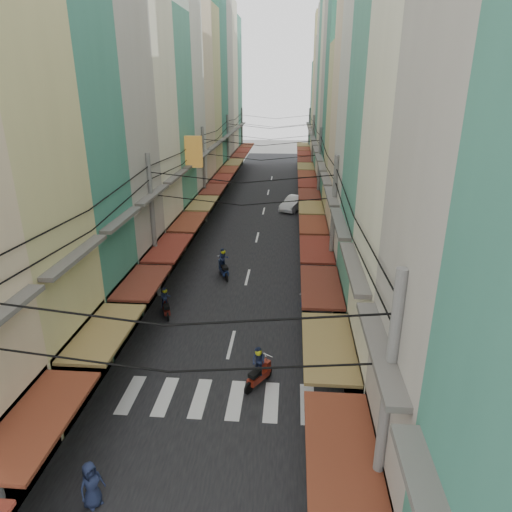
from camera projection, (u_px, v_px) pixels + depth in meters
The scene contains 15 objects.
ground at pixel (236, 324), 23.46m from camera, with size 160.00×160.00×0.00m, color slate.
road at pixel (262, 217), 42.08m from camera, with size 10.00×80.00×0.02m, color black.
sidewalk_left at pixel (193, 215), 42.56m from camera, with size 3.00×80.00×0.06m, color gray.
sidewalk_right at pixel (333, 218), 41.59m from camera, with size 3.00×80.00×0.06m, color gray.
crosswalk at pixel (218, 399), 17.86m from camera, with size 7.55×2.40×0.01m.
building_row_left at pixel (160, 107), 35.98m from camera, with size 7.80×67.67×23.70m.
building_row_right at pixel (363, 113), 34.82m from camera, with size 7.80×68.98×22.59m.
utility_poles at pixel (258, 152), 35.09m from camera, with size 10.20×66.13×8.20m.
white_car at pixel (294, 210), 44.41m from camera, with size 4.71×1.85×1.66m, color silver.
bicycle at pixel (386, 334), 22.55m from camera, with size 0.62×1.65×1.13m, color black.
moving_scooters at pixel (230, 304), 24.41m from camera, with size 7.76×12.76×1.92m.
parked_scooters at pixel (312, 376), 18.50m from camera, with size 12.58×15.02×1.00m.
pedestrians at pixel (159, 299), 23.89m from camera, with size 12.90×20.41×2.06m.
market_umbrella at pixel (366, 321), 19.67m from camera, with size 2.14×2.14×2.25m.
traffic_sign at pixel (339, 331), 18.95m from camera, with size 0.10×0.60×2.74m.
Camera 1 is at (2.67, -20.52, 11.64)m, focal length 32.00 mm.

